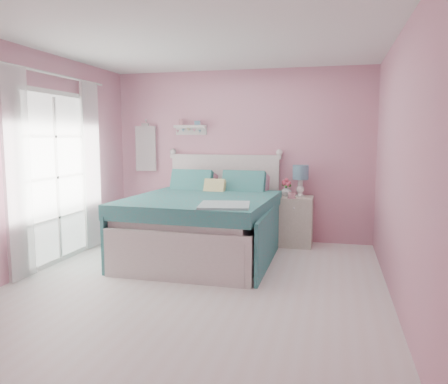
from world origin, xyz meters
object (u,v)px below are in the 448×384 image
at_px(table_lamp, 301,175).
at_px(teacup, 292,195).
at_px(nightstand, 295,221).
at_px(vase, 286,191).
at_px(bed, 205,224).

distance_m(table_lamp, teacup, 0.37).
xyz_separation_m(nightstand, vase, (-0.14, 0.03, 0.44)).
xyz_separation_m(vase, teacup, (0.10, -0.21, -0.04)).
distance_m(vase, teacup, 0.23).
distance_m(bed, table_lamp, 1.62).
relative_size(bed, nightstand, 3.19).
bearing_deg(vase, bed, -137.37).
distance_m(bed, vase, 1.38).
bearing_deg(vase, table_lamp, 4.95).
xyz_separation_m(bed, nightstand, (1.12, 0.87, -0.06)).
distance_m(nightstand, table_lamp, 0.68).
height_order(table_lamp, vase, table_lamp).
height_order(table_lamp, teacup, table_lamp).
bearing_deg(vase, teacup, -64.80).
height_order(bed, teacup, bed).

